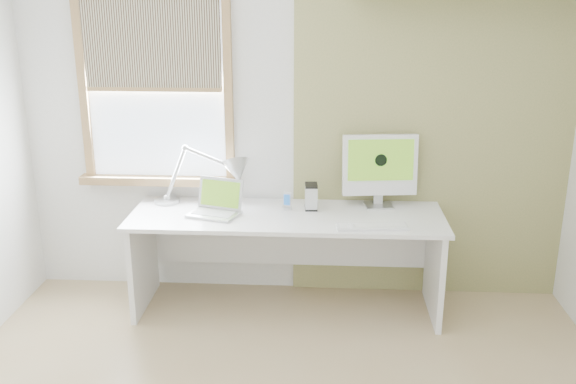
# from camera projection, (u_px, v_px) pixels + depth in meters

# --- Properties ---
(room) EXTENTS (4.04, 3.54, 2.64)m
(room) POSITION_uv_depth(u_px,v_px,m) (274.00, 199.00, 2.97)
(room) COLOR tan
(room) RESTS_ON ground
(accent_wall) EXTENTS (2.00, 0.02, 2.60)m
(accent_wall) POSITION_uv_depth(u_px,v_px,m) (433.00, 126.00, 4.57)
(accent_wall) COLOR olive
(accent_wall) RESTS_ON room
(window) EXTENTS (1.20, 0.14, 1.42)m
(window) POSITION_uv_depth(u_px,v_px,m) (155.00, 90.00, 4.58)
(window) COLOR olive
(window) RESTS_ON room
(desk) EXTENTS (2.20, 0.70, 0.73)m
(desk) POSITION_uv_depth(u_px,v_px,m) (287.00, 237.00, 4.57)
(desk) COLOR white
(desk) RESTS_ON room
(desk_lamp) EXTENTS (0.77, 0.31, 0.44)m
(desk_lamp) POSITION_uv_depth(u_px,v_px,m) (224.00, 175.00, 4.59)
(desk_lamp) COLOR #B8BBBD
(desk_lamp) RESTS_ON desk
(laptop) EXTENTS (0.40, 0.35, 0.24)m
(laptop) POSITION_uv_depth(u_px,v_px,m) (217.00, 205.00, 4.46)
(laptop) COLOR #B8BBBD
(laptop) RESTS_ON desk
(phone_dock) EXTENTS (0.08, 0.08, 0.13)m
(phone_dock) POSITION_uv_depth(u_px,v_px,m) (287.00, 205.00, 4.55)
(phone_dock) COLOR #B8BBBD
(phone_dock) RESTS_ON desk
(external_drive) EXTENTS (0.10, 0.15, 0.18)m
(external_drive) POSITION_uv_depth(u_px,v_px,m) (311.00, 197.00, 4.55)
(external_drive) COLOR #B8BBBD
(external_drive) RESTS_ON desk
(imac) EXTENTS (0.54, 0.20, 0.53)m
(imac) POSITION_uv_depth(u_px,v_px,m) (380.00, 166.00, 4.55)
(imac) COLOR #B8BBBD
(imac) RESTS_ON desk
(keyboard) EXTENTS (0.48, 0.17, 0.02)m
(keyboard) POSITION_uv_depth(u_px,v_px,m) (372.00, 226.00, 4.20)
(keyboard) COLOR white
(keyboard) RESTS_ON desk
(mouse) EXTENTS (0.06, 0.10, 0.03)m
(mouse) POSITION_uv_depth(u_px,v_px,m) (351.00, 227.00, 4.18)
(mouse) COLOR white
(mouse) RESTS_ON desk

